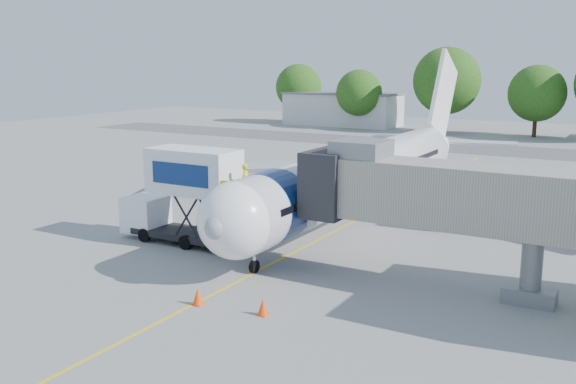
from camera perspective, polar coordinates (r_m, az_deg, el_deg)
The scene contains 14 objects.
ground at distance 39.94m, azimuth 4.44°, elevation -3.36°, with size 160.00×160.00×0.00m, color gray.
guidance_line at distance 39.94m, azimuth 4.44°, elevation -3.35°, with size 0.15×70.00×0.01m, color yellow.
taxiway_strip at distance 79.29m, azimuth 17.74°, elevation 3.60°, with size 120.00×10.00×0.01m, color #59595B.
aircraft at distance 42.98m, azimuth 6.89°, elevation 1.68°, with size 34.17×37.73×11.35m.
jet_bridge at distance 29.74m, azimuth 12.64°, elevation -0.21°, with size 13.90×3.20×6.60m.
catering_hiloader at distance 36.79m, azimuth -9.13°, elevation -0.35°, with size 8.62×2.44×5.50m.
ground_tug at distance 24.73m, azimuth -7.30°, elevation -11.13°, with size 3.99×2.62×1.47m.
safety_cone_a at distance 26.78m, azimuth -2.24°, elevation -10.19°, with size 0.46×0.46×0.73m.
safety_cone_b at distance 28.09m, azimuth -8.01°, elevation -9.19°, with size 0.48×0.48×0.77m.
outbuilding_left at distance 105.08m, azimuth 4.88°, elevation 7.40°, with size 18.40×8.40×5.30m.
tree_a at distance 108.62m, azimuth 0.95°, elevation 9.30°, with size 7.67×7.67×9.78m.
tree_b at distance 99.77m, azimuth 6.33°, elevation 8.75°, with size 7.05×7.05×8.99m.
tree_c at distance 96.11m, azimuth 13.93°, elevation 9.57°, with size 9.63×9.63×12.27m.
tree_d at distance 94.08m, azimuth 21.27°, elevation 8.17°, with size 7.68×7.68×9.79m.
Camera 1 is at (16.57, -34.85, 10.29)m, focal length 40.00 mm.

